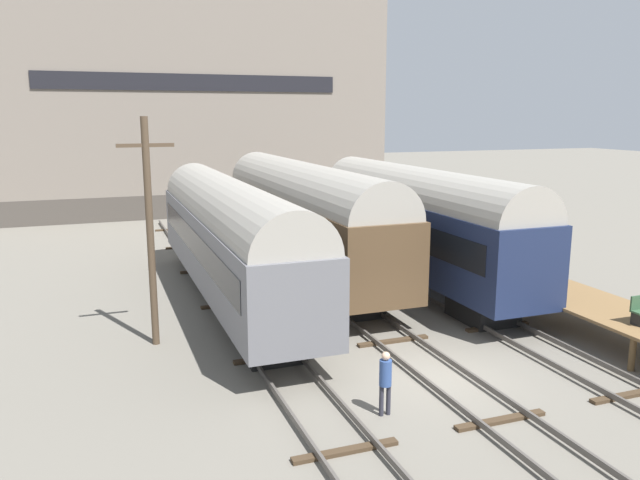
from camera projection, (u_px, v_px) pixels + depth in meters
ground_plane at (439, 376)px, 18.55m from camera, size 200.00×200.00×0.00m
track_left at (304, 393)px, 17.08m from camera, size 2.60×60.00×0.26m
track_middle at (439, 372)px, 18.52m from camera, size 2.60×60.00×0.26m
track_right at (555, 353)px, 19.96m from camera, size 2.60×60.00×0.26m
train_car_grey at (230, 234)px, 25.01m from camera, size 2.96×17.86×5.15m
train_car_navy at (418, 219)px, 27.76m from camera, size 2.95×15.73×5.37m
train_car_brown at (304, 213)px, 29.36m from camera, size 3.13×18.05×5.46m
person_worker at (385, 377)px, 15.96m from camera, size 0.32×0.32×1.73m
utility_pole at (150, 229)px, 20.40m from camera, size 1.80×0.24×7.60m
warehouse_building at (184, 97)px, 50.14m from camera, size 31.02×10.41×18.04m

